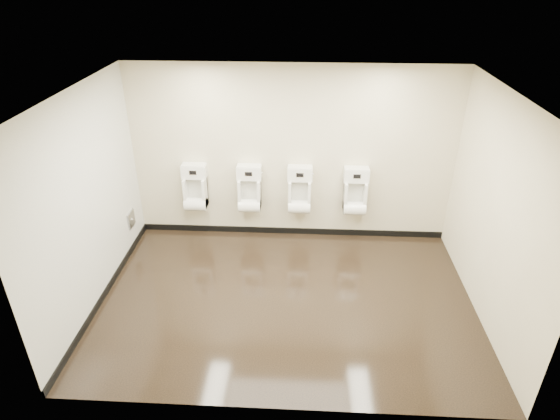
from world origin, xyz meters
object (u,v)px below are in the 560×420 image
Objects in this scene: urinal_0 at (195,191)px; urinal_3 at (355,195)px; access_panel at (131,219)px; urinal_1 at (250,192)px; urinal_2 at (300,193)px.

urinal_3 is at bearing 0.00° from urinal_0.
urinal_3 is at bearing 6.83° from access_panel.
urinal_0 is at bearing 180.00° from urinal_1.
urinal_2 is (1.66, 0.00, 0.00)m from urinal_0.
urinal_3 is at bearing 0.00° from urinal_1.
urinal_3 is at bearing 0.00° from urinal_2.
urinal_1 is (1.82, 0.42, 0.32)m from access_panel.
urinal_2 is at bearing 180.00° from urinal_3.
urinal_0 is 0.87m from urinal_1.
urinal_0 is 1.00× the size of urinal_2.
urinal_0 and urinal_2 have the same top height.
urinal_0 and urinal_3 have the same top height.
urinal_3 is (1.67, 0.00, 0.00)m from urinal_1.
access_panel is 1.09m from urinal_0.
urinal_2 and urinal_3 have the same top height.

